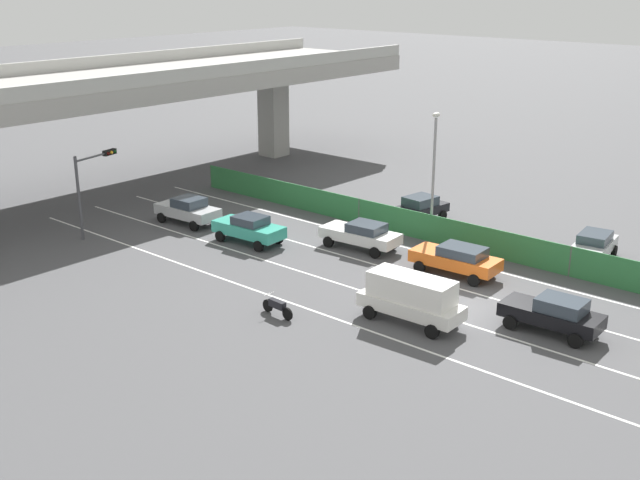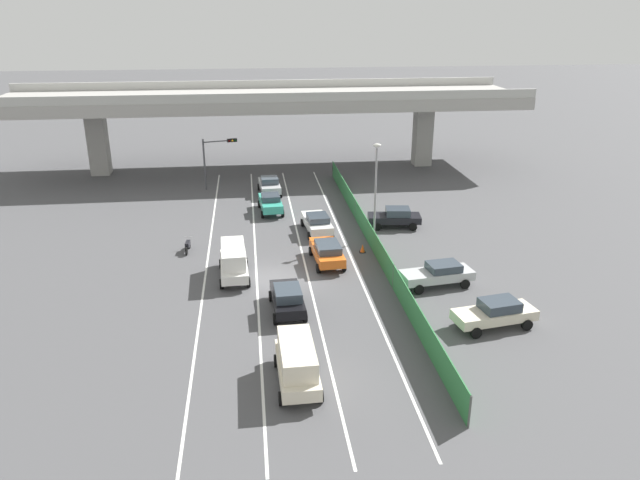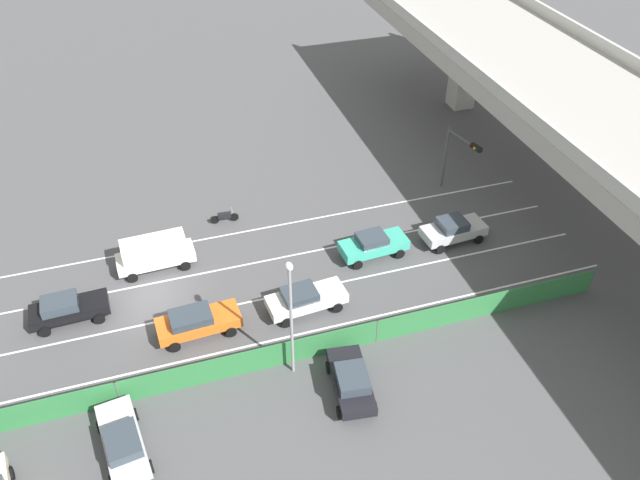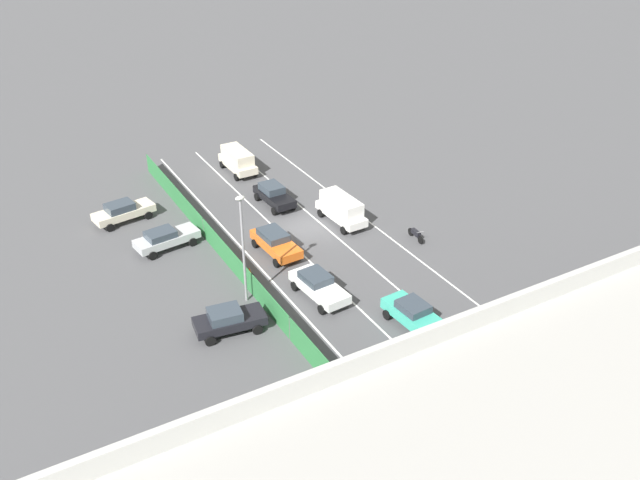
{
  "view_description": "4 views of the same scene",
  "coord_description": "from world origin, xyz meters",
  "px_view_note": "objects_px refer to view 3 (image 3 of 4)",
  "views": [
    {
      "loc": [
        -30.47,
        -17.43,
        14.9
      ],
      "look_at": [
        -0.56,
        8.52,
        1.55
      ],
      "focal_mm": 44.34,
      "sensor_mm": 36.0,
      "label": 1
    },
    {
      "loc": [
        -1.89,
        -36.32,
        16.81
      ],
      "look_at": [
        2.98,
        4.2,
        1.1
      ],
      "focal_mm": 33.94,
      "sensor_mm": 36.0,
      "label": 2
    },
    {
      "loc": [
        29.07,
        1.5,
        26.54
      ],
      "look_at": [
        -1.59,
        11.2,
        0.92
      ],
      "focal_mm": 35.66,
      "sensor_mm": 36.0,
      "label": 3
    },
    {
      "loc": [
        21.08,
        40.31,
        25.29
      ],
      "look_at": [
        0.63,
        4.24,
        1.21
      ],
      "focal_mm": 38.06,
      "sensor_mm": 36.0,
      "label": 4
    }
  ],
  "objects_px": {
    "parked_sedan_dark": "(351,381)",
    "traffic_light": "(458,151)",
    "parked_wagon_silver": "(123,441)",
    "car_van_white": "(155,252)",
    "car_taxi_teal": "(373,244)",
    "traffic_cone": "(239,359)",
    "car_sedan_silver": "(453,229)",
    "car_sedan_black": "(67,308)",
    "motorcycle": "(224,217)",
    "car_sedan_white": "(305,298)",
    "car_taxi_orange": "(197,321)",
    "street_lamp": "(291,310)"
  },
  "relations": [
    {
      "from": "car_sedan_white",
      "to": "parked_wagon_silver",
      "type": "xyz_separation_m",
      "value": [
        6.61,
        -10.79,
        -0.01
      ]
    },
    {
      "from": "car_sedan_black",
      "to": "car_taxi_orange",
      "type": "distance_m",
      "value": 7.64
    },
    {
      "from": "parked_sedan_dark",
      "to": "parked_wagon_silver",
      "type": "bearing_deg",
      "value": -89.35
    },
    {
      "from": "car_sedan_black",
      "to": "traffic_light",
      "type": "relative_size",
      "value": 0.88
    },
    {
      "from": "motorcycle",
      "to": "traffic_light",
      "type": "bearing_deg",
      "value": 84.51
    },
    {
      "from": "car_sedan_silver",
      "to": "parked_sedan_dark",
      "type": "distance_m",
      "value": 14.5
    },
    {
      "from": "traffic_light",
      "to": "car_van_white",
      "type": "bearing_deg",
      "value": -85.13
    },
    {
      "from": "car_taxi_orange",
      "to": "parked_wagon_silver",
      "type": "height_order",
      "value": "car_taxi_orange"
    },
    {
      "from": "car_sedan_white",
      "to": "traffic_light",
      "type": "distance_m",
      "value": 16.29
    },
    {
      "from": "car_van_white",
      "to": "motorcycle",
      "type": "height_order",
      "value": "car_van_white"
    },
    {
      "from": "car_sedan_silver",
      "to": "car_sedan_white",
      "type": "relative_size",
      "value": 0.92
    },
    {
      "from": "parked_wagon_silver",
      "to": "car_van_white",
      "type": "bearing_deg",
      "value": 167.48
    },
    {
      "from": "car_sedan_black",
      "to": "motorcycle",
      "type": "bearing_deg",
      "value": 122.72
    },
    {
      "from": "car_sedan_black",
      "to": "car_taxi_teal",
      "type": "distance_m",
      "value": 18.81
    },
    {
      "from": "street_lamp",
      "to": "car_sedan_white",
      "type": "bearing_deg",
      "value": 155.57
    },
    {
      "from": "parked_wagon_silver",
      "to": "car_taxi_orange",
      "type": "bearing_deg",
      "value": 145.9
    },
    {
      "from": "traffic_light",
      "to": "motorcycle",
      "type": "bearing_deg",
      "value": -95.49
    },
    {
      "from": "street_lamp",
      "to": "traffic_cone",
      "type": "height_order",
      "value": "street_lamp"
    },
    {
      "from": "car_van_white",
      "to": "street_lamp",
      "type": "distance_m",
      "value": 12.68
    },
    {
      "from": "car_sedan_silver",
      "to": "motorcycle",
      "type": "relative_size",
      "value": 2.24
    },
    {
      "from": "car_sedan_black",
      "to": "car_taxi_teal",
      "type": "height_order",
      "value": "car_sedan_black"
    },
    {
      "from": "car_sedan_silver",
      "to": "traffic_light",
      "type": "xyz_separation_m",
      "value": [
        -5.0,
        2.53,
        2.67
      ]
    },
    {
      "from": "car_taxi_teal",
      "to": "traffic_cone",
      "type": "relative_size",
      "value": 7.21
    },
    {
      "from": "car_taxi_orange",
      "to": "street_lamp",
      "type": "height_order",
      "value": "street_lamp"
    },
    {
      "from": "car_sedan_white",
      "to": "car_taxi_orange",
      "type": "bearing_deg",
      "value": -90.2
    },
    {
      "from": "car_sedan_white",
      "to": "parked_sedan_dark",
      "type": "bearing_deg",
      "value": 4.7
    },
    {
      "from": "car_sedan_black",
      "to": "car_van_white",
      "type": "bearing_deg",
      "value": 120.89
    },
    {
      "from": "car_taxi_orange",
      "to": "traffic_light",
      "type": "xyz_separation_m",
      "value": [
        -8.29,
        20.05,
        2.67
      ]
    },
    {
      "from": "car_sedan_silver",
      "to": "traffic_cone",
      "type": "relative_size",
      "value": 7.04
    },
    {
      "from": "car_taxi_teal",
      "to": "parked_wagon_silver",
      "type": "bearing_deg",
      "value": -58.45
    },
    {
      "from": "car_van_white",
      "to": "traffic_light",
      "type": "distance_m",
      "value": 21.83
    },
    {
      "from": "car_taxi_orange",
      "to": "street_lamp",
      "type": "bearing_deg",
      "value": 45.83
    },
    {
      "from": "motorcycle",
      "to": "parked_sedan_dark",
      "type": "xyz_separation_m",
      "value": [
        16.39,
        3.42,
        0.43
      ]
    },
    {
      "from": "car_sedan_black",
      "to": "car_van_white",
      "type": "relative_size",
      "value": 0.91
    },
    {
      "from": "car_sedan_black",
      "to": "traffic_light",
      "type": "bearing_deg",
      "value": 100.57
    },
    {
      "from": "car_sedan_silver",
      "to": "motorcycle",
      "type": "xyz_separation_m",
      "value": [
        -6.6,
        -14.11,
        -0.45
      ]
    },
    {
      "from": "street_lamp",
      "to": "traffic_cone",
      "type": "distance_m",
      "value": 5.18
    },
    {
      "from": "car_van_white",
      "to": "traffic_cone",
      "type": "bearing_deg",
      "value": 19.66
    },
    {
      "from": "car_sedan_silver",
      "to": "traffic_light",
      "type": "relative_size",
      "value": 0.87
    },
    {
      "from": "car_taxi_teal",
      "to": "parked_wagon_silver",
      "type": "height_order",
      "value": "car_taxi_teal"
    },
    {
      "from": "car_sedan_silver",
      "to": "car_sedan_white",
      "type": "xyz_separation_m",
      "value": [
        3.32,
        -11.22,
        -0.03
      ]
    },
    {
      "from": "parked_sedan_dark",
      "to": "traffic_light",
      "type": "relative_size",
      "value": 0.89
    },
    {
      "from": "car_sedan_silver",
      "to": "traffic_light",
      "type": "distance_m",
      "value": 6.2
    },
    {
      "from": "car_van_white",
      "to": "motorcycle",
      "type": "distance_m",
      "value": 6.12
    },
    {
      "from": "parked_wagon_silver",
      "to": "traffic_cone",
      "type": "distance_m",
      "value": 7.3
    },
    {
      "from": "parked_wagon_silver",
      "to": "parked_sedan_dark",
      "type": "relative_size",
      "value": 1.09
    },
    {
      "from": "parked_wagon_silver",
      "to": "parked_sedan_dark",
      "type": "height_order",
      "value": "parked_sedan_dark"
    },
    {
      "from": "car_sedan_silver",
      "to": "parked_wagon_silver",
      "type": "xyz_separation_m",
      "value": [
        9.92,
        -22.01,
        -0.05
      ]
    },
    {
      "from": "parked_wagon_silver",
      "to": "traffic_light",
      "type": "relative_size",
      "value": 0.97
    },
    {
      "from": "car_taxi_orange",
      "to": "traffic_cone",
      "type": "relative_size",
      "value": 7.62
    }
  ]
}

